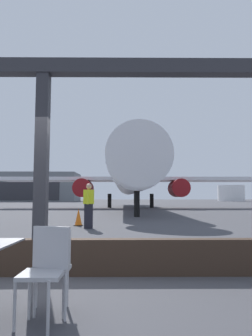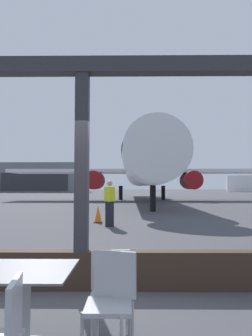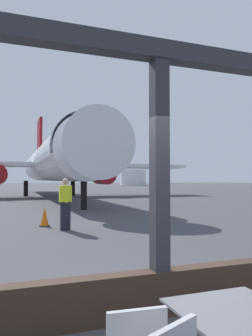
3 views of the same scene
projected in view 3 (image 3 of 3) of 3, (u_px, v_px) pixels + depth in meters
The scene contains 6 objects.
ground_plane at pixel (24, 193), 41.63m from camera, with size 220.00×220.00×0.00m, color #424247.
window_frame at pixel (160, 212), 4.08m from camera, with size 8.29×0.24×3.48m.
airplane at pixel (53, 162), 31.22m from camera, with size 28.63×35.06×10.33m.
ground_crew_worker at pixel (65, 203), 10.80m from camera, with size 0.40×0.57×1.74m.
traffic_cone at pixel (45, 217), 11.71m from camera, with size 0.36×0.36×0.72m.
fuel_storage_tank at pixel (133, 178), 95.34m from camera, with size 7.63×7.63×4.56m, color white.
Camera 3 is at (-1.80, -3.71, 1.70)m, focal length 34.37 mm.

